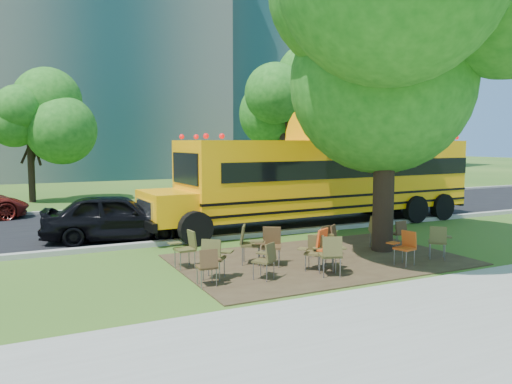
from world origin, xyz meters
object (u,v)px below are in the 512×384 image
chair_0 (208,263)px  chair_12 (377,229)px  main_tree (387,56)px  chair_6 (405,244)px  school_bus (329,176)px  chair_14 (329,237)px  chair_7 (439,239)px  chair_10 (248,241)px  chair_13 (399,231)px  black_car (117,217)px  chair_15 (314,249)px  chair_1 (214,255)px  chair_8 (186,245)px  chair_4 (332,252)px  chair_2 (266,257)px  chair_5 (327,245)px  chair_3 (325,247)px  chair_11 (323,238)px  chair_9 (270,242)px

chair_0 → chair_12: 5.61m
main_tree → chair_6: size_ratio=10.45×
school_bus → chair_12: size_ratio=13.68×
chair_6 → chair_14: size_ratio=0.98×
chair_7 → chair_10: bearing=-157.6°
chair_13 → black_car: (-6.91, 4.44, 0.24)m
chair_15 → chair_1: bearing=40.3°
school_bus → chair_14: (-2.95, -4.38, -1.20)m
school_bus → chair_8: bearing=-152.3°
chair_4 → chair_2: bearing=-176.7°
chair_2 → chair_8: bearing=90.8°
chair_5 → chair_4: bearing=36.8°
chair_8 → chair_2: bearing=-148.7°
chair_12 → black_car: bearing=-100.6°
school_bus → chair_3: school_bus is taller
school_bus → chair_4: bearing=-126.2°
chair_12 → chair_11: bearing=-56.6°
chair_14 → chair_13: bearing=-36.9°
chair_12 → chair_13: size_ratio=1.18×
chair_0 → chair_9: 2.17m
chair_3 → chair_14: bearing=-98.7°
chair_4 → chair_13: (3.47, 1.76, -0.10)m
chair_0 → chair_11: size_ratio=0.94×
chair_10 → chair_15: (1.12, -1.12, -0.09)m
chair_1 → chair_15: (2.34, -0.23, -0.06)m
main_tree → chair_8: 7.08m
school_bus → chair_8: size_ratio=13.77×
chair_1 → chair_6: (4.55, -0.79, -0.05)m
chair_5 → chair_13: bearing=171.1°
chair_2 → chair_4: size_ratio=0.88×
chair_15 → main_tree: bearing=-115.5°
chair_2 → chair_15: 1.36m
chair_0 → chair_2: (1.28, -0.08, 0.01)m
main_tree → chair_14: (-1.73, -0.01, -4.64)m
chair_6 → chair_11: bearing=30.6°
chair_6 → chair_7: chair_7 is taller
main_tree → chair_3: bearing=-160.8°
chair_3 → chair_4: 0.82m
chair_7 → chair_13: size_ratio=1.13×
chair_8 → chair_9: chair_9 is taller
chair_8 → chair_11: (3.39, -0.58, -0.03)m
chair_1 → chair_15: bearing=33.0°
chair_1 → chair_15: chair_1 is taller
chair_10 → chair_11: (1.96, -0.24, -0.07)m
chair_2 → chair_7: size_ratio=0.95×
chair_0 → chair_3: 3.01m
chair_2 → chair_13: chair_2 is taller
chair_15 → chair_0: bearing=49.5°
chair_3 → chair_8: chair_8 is taller
chair_1 → chair_6: size_ratio=1.10×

